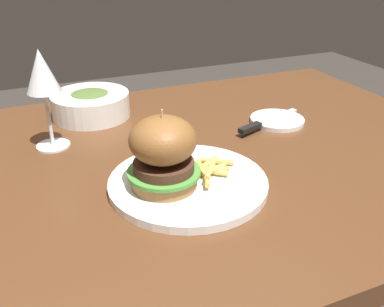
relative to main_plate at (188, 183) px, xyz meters
The scene contains 8 objects.
dining_table 0.15m from the main_plate, 92.76° to the left, with size 1.29×0.82×0.74m.
main_plate is the anchor object (origin of this frame).
burger_sandwich 0.08m from the main_plate, behind, with size 0.12×0.12×0.13m.
fries_pile 0.04m from the main_plate, ahead, with size 0.09×0.10×0.02m.
wine_glass 0.34m from the main_plate, 127.22° to the left, with size 0.07×0.07×0.19m.
bread_plate 0.34m from the main_plate, 31.40° to the left, with size 0.12×0.12×0.01m, color white.
table_knife 0.29m from the main_plate, 33.26° to the left, with size 0.18×0.08×0.01m.
soup_bowl 0.39m from the main_plate, 102.58° to the left, with size 0.18×0.18×0.06m.
Camera 1 is at (-0.23, -0.67, 1.11)m, focal length 40.00 mm.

